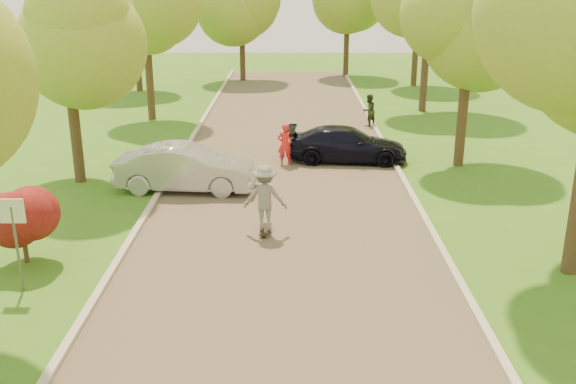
{
  "coord_description": "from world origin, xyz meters",
  "views": [
    {
      "loc": [
        0.19,
        -8.85,
        6.71
      ],
      "look_at": [
        0.12,
        7.06,
        1.3
      ],
      "focal_mm": 40.0,
      "sensor_mm": 36.0,
      "label": 1
    }
  ],
  "objects_px": {
    "longboard": "(265,230)",
    "person_olive": "(369,110)",
    "silver_sedan": "(186,168)",
    "street_sign": "(14,226)",
    "dark_sedan": "(347,144)",
    "skateboarder": "(265,198)",
    "person_striped": "(285,144)"
  },
  "relations": [
    {
      "from": "longboard",
      "to": "person_olive",
      "type": "bearing_deg",
      "value": -103.74
    },
    {
      "from": "silver_sedan",
      "to": "longboard",
      "type": "relative_size",
      "value": 4.78
    },
    {
      "from": "street_sign",
      "to": "dark_sedan",
      "type": "height_order",
      "value": "street_sign"
    },
    {
      "from": "skateboarder",
      "to": "person_striped",
      "type": "relative_size",
      "value": 1.16
    },
    {
      "from": "longboard",
      "to": "person_olive",
      "type": "distance_m",
      "value": 13.75
    },
    {
      "from": "skateboarder",
      "to": "person_striped",
      "type": "bearing_deg",
      "value": -89.65
    },
    {
      "from": "street_sign",
      "to": "person_striped",
      "type": "bearing_deg",
      "value": 60.0
    },
    {
      "from": "longboard",
      "to": "skateboarder",
      "type": "bearing_deg",
      "value": 95.69
    },
    {
      "from": "silver_sedan",
      "to": "longboard",
      "type": "height_order",
      "value": "silver_sedan"
    },
    {
      "from": "street_sign",
      "to": "silver_sedan",
      "type": "height_order",
      "value": "street_sign"
    },
    {
      "from": "street_sign",
      "to": "dark_sedan",
      "type": "xyz_separation_m",
      "value": [
        8.1,
        10.54,
        -0.91
      ]
    },
    {
      "from": "longboard",
      "to": "person_olive",
      "type": "xyz_separation_m",
      "value": [
        4.3,
        13.05,
        0.64
      ]
    },
    {
      "from": "skateboarder",
      "to": "person_olive",
      "type": "bearing_deg",
      "value": -103.74
    },
    {
      "from": "person_striped",
      "to": "street_sign",
      "type": "bearing_deg",
      "value": 53.42
    },
    {
      "from": "street_sign",
      "to": "person_striped",
      "type": "distance_m",
      "value": 11.59
    },
    {
      "from": "person_striped",
      "to": "dark_sedan",
      "type": "bearing_deg",
      "value": -173.7
    },
    {
      "from": "longboard",
      "to": "skateboarder",
      "type": "height_order",
      "value": "skateboarder"
    },
    {
      "from": "longboard",
      "to": "silver_sedan",
      "type": "bearing_deg",
      "value": -49.05
    },
    {
      "from": "street_sign",
      "to": "skateboarder",
      "type": "xyz_separation_m",
      "value": [
        5.3,
        3.39,
        -0.54
      ]
    },
    {
      "from": "longboard",
      "to": "person_olive",
      "type": "height_order",
      "value": "person_olive"
    },
    {
      "from": "skateboarder",
      "to": "dark_sedan",
      "type": "bearing_deg",
      "value": -106.86
    },
    {
      "from": "street_sign",
      "to": "longboard",
      "type": "xyz_separation_m",
      "value": [
        5.3,
        3.39,
        -1.46
      ]
    },
    {
      "from": "dark_sedan",
      "to": "person_striped",
      "type": "relative_size",
      "value": 2.86
    },
    {
      "from": "street_sign",
      "to": "dark_sedan",
      "type": "bearing_deg",
      "value": 52.47
    },
    {
      "from": "skateboarder",
      "to": "person_olive",
      "type": "height_order",
      "value": "skateboarder"
    },
    {
      "from": "skateboarder",
      "to": "longboard",
      "type": "bearing_deg",
      "value": -84.31
    },
    {
      "from": "street_sign",
      "to": "longboard",
      "type": "relative_size",
      "value": 2.29
    },
    {
      "from": "silver_sedan",
      "to": "dark_sedan",
      "type": "height_order",
      "value": "silver_sedan"
    },
    {
      "from": "silver_sedan",
      "to": "dark_sedan",
      "type": "distance_m",
      "value": 6.52
    },
    {
      "from": "person_olive",
      "to": "silver_sedan",
      "type": "bearing_deg",
      "value": 11.05
    },
    {
      "from": "skateboarder",
      "to": "person_olive",
      "type": "relative_size",
      "value": 1.22
    },
    {
      "from": "street_sign",
      "to": "skateboarder",
      "type": "bearing_deg",
      "value": 32.59
    }
  ]
}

